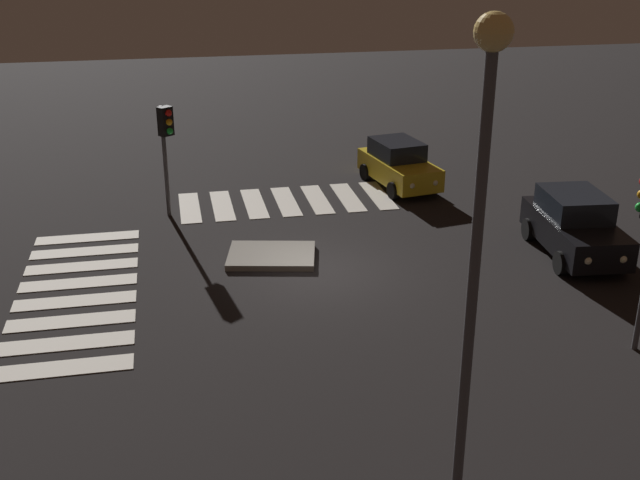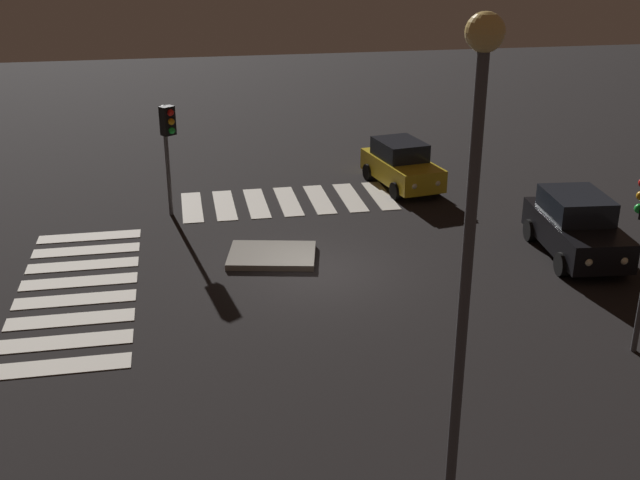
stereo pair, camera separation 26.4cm
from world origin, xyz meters
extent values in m
plane|color=black|center=(0.00, 0.00, 0.00)|extent=(80.00, 80.00, 0.00)
cube|color=gray|center=(1.24, -1.26, 0.09)|extent=(2.92, 2.43, 0.18)
cube|color=black|center=(-7.77, 0.25, 0.74)|extent=(2.24, 4.44, 0.88)
cube|color=black|center=(-7.79, -0.01, 1.54)|extent=(1.87, 2.35, 0.71)
cylinder|color=black|center=(-8.54, 1.66, 0.35)|extent=(0.32, 0.71, 0.69)
cylinder|color=black|center=(-6.74, 1.49, 0.35)|extent=(0.32, 0.71, 0.69)
cylinder|color=black|center=(-8.79, -0.99, 0.35)|extent=(0.32, 0.71, 0.69)
cylinder|color=black|center=(-7.00, -1.16, 0.35)|extent=(0.32, 0.71, 0.69)
sphere|color=#F2EABF|center=(-8.07, 2.39, 0.74)|extent=(0.23, 0.23, 0.23)
sphere|color=#F2EABF|center=(-7.06, 2.29, 0.74)|extent=(0.23, 0.23, 0.23)
cube|color=gold|center=(-4.50, -7.15, 0.68)|extent=(2.36, 4.20, 0.81)
cube|color=black|center=(-4.46, -7.39, 1.42)|extent=(1.88, 2.27, 0.66)
cylinder|color=black|center=(-5.53, -6.08, 0.32)|extent=(0.34, 0.67, 0.64)
cylinder|color=black|center=(-3.89, -5.80, 0.32)|extent=(0.34, 0.67, 0.64)
cylinder|color=black|center=(-5.11, -8.51, 0.32)|extent=(0.34, 0.67, 0.64)
cylinder|color=black|center=(-3.46, -8.22, 0.32)|extent=(0.34, 0.67, 0.64)
sphere|color=#F2EABF|center=(-5.30, -5.32, 0.68)|extent=(0.21, 0.21, 0.21)
sphere|color=#F2EABF|center=(-4.37, -5.16, 0.68)|extent=(0.21, 0.21, 0.21)
sphere|color=green|center=(-6.17, 5.51, 3.49)|extent=(0.22, 0.22, 0.22)
cylinder|color=#47474C|center=(4.17, -5.67, 1.91)|extent=(0.14, 0.14, 3.81)
cube|color=black|center=(4.07, -5.52, 3.33)|extent=(0.54, 0.52, 0.96)
sphere|color=red|center=(3.95, -5.36, 3.63)|extent=(0.22, 0.22, 0.22)
sphere|color=orange|center=(3.95, -5.36, 3.33)|extent=(0.22, 0.22, 0.22)
sphere|color=green|center=(3.95, -5.36, 3.03)|extent=(0.22, 0.22, 0.22)
cylinder|color=#47474C|center=(-0.43, 9.89, 3.90)|extent=(0.18, 0.18, 7.80)
sphere|color=#F9D172|center=(-0.43, 9.89, 7.98)|extent=(0.56, 0.56, 0.56)
cube|color=silver|center=(-3.45, -6.26, 0.01)|extent=(0.70, 3.20, 0.02)
cube|color=silver|center=(-2.30, -6.26, 0.01)|extent=(0.70, 3.20, 0.02)
cube|color=silver|center=(-1.15, -6.26, 0.01)|extent=(0.70, 3.20, 0.02)
cube|color=silver|center=(0.00, -6.26, 0.01)|extent=(0.70, 3.20, 0.02)
cube|color=silver|center=(1.15, -6.26, 0.01)|extent=(0.70, 3.20, 0.02)
cube|color=silver|center=(2.30, -6.26, 0.01)|extent=(0.70, 3.20, 0.02)
cube|color=silver|center=(3.45, -6.26, 0.01)|extent=(0.70, 3.20, 0.02)
cube|color=silver|center=(6.79, -4.02, 0.01)|extent=(3.20, 0.70, 0.02)
cube|color=silver|center=(6.79, -2.87, 0.01)|extent=(3.20, 0.70, 0.02)
cube|color=silver|center=(6.79, -1.72, 0.01)|extent=(3.20, 0.70, 0.02)
cube|color=silver|center=(6.79, -0.57, 0.01)|extent=(3.20, 0.70, 0.02)
cube|color=silver|center=(6.79, 0.58, 0.01)|extent=(3.20, 0.70, 0.02)
cube|color=silver|center=(6.79, 1.73, 0.01)|extent=(3.20, 0.70, 0.02)
cube|color=silver|center=(6.79, 2.88, 0.01)|extent=(3.20, 0.70, 0.02)
cube|color=silver|center=(6.79, 4.02, 0.01)|extent=(3.20, 0.70, 0.02)
camera|label=1|loc=(4.04, 20.12, 9.36)|focal=43.80mm
camera|label=2|loc=(3.78, 20.17, 9.36)|focal=43.80mm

